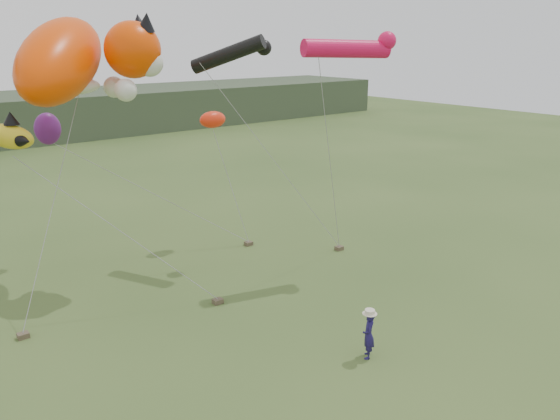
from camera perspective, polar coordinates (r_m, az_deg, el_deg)
The scene contains 6 objects.
ground at distance 16.79m, azimuth 2.57°, elevation -14.63°, with size 120.00×120.00×0.00m, color #385123.
festival_attendant at distance 16.40m, azimuth 9.24°, elevation -12.77°, with size 0.53×0.35×1.45m, color #1B144D.
sandbag_anchors at distance 20.22m, azimuth -9.55°, elevation -8.73°, with size 15.26×5.61×0.17m.
cat_kite at distance 20.71m, azimuth -20.48°, elevation 14.57°, with size 7.03×5.95×4.09m.
tube_kites at distance 21.38m, azimuth 2.41°, elevation 16.38°, with size 5.64×6.17×1.62m.
misc_kites at distance 23.74m, azimuth -16.45°, elevation 8.54°, with size 7.42×2.98×1.27m.
Camera 1 is at (-9.45, -10.67, 8.88)m, focal length 35.00 mm.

